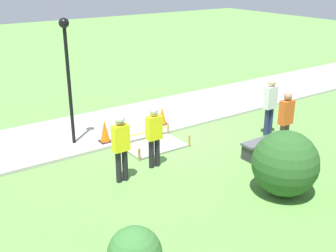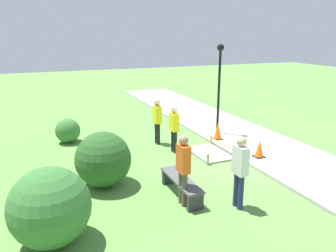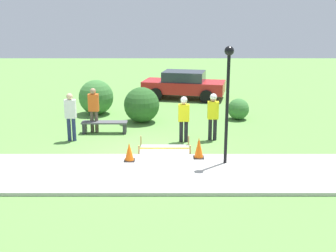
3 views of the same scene
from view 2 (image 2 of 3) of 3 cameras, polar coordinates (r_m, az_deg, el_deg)
ground_plane at (r=11.32m, az=11.73°, el=-5.54°), size 60.00×60.00×0.00m
sidewalk at (r=12.20m, az=17.74°, el=-4.16°), size 28.00×3.07×0.10m
wet_concrete_patch at (r=11.55m, az=7.23°, el=-4.70°), size 1.75×1.14×0.37m
traffic_cone_near_patch at (r=11.25m, az=15.62°, el=-3.83°), size 0.34×0.34×0.59m
traffic_cone_far_patch at (r=12.80m, az=8.67°, el=-0.82°), size 0.34×0.34×0.68m
park_bench at (r=8.55m, az=2.30°, el=-10.00°), size 1.78×0.44×0.47m
worker_supervisor at (r=12.26m, az=-1.89°, el=1.59°), size 0.40×0.25×1.77m
worker_assistant at (r=11.38m, az=1.07°, el=0.22°), size 0.40×0.25×1.70m
bystander_in_orange_shirt at (r=7.87m, az=2.66°, el=-6.99°), size 0.40×0.23×1.77m
bystander_in_gray_shirt at (r=7.90m, az=12.41°, el=-7.14°), size 0.40×0.24×1.79m
lamppost_near at (r=13.28m, az=8.95°, el=8.74°), size 0.28×0.28×3.58m
shrub_rounded_near at (r=9.09m, az=-11.23°, el=-5.74°), size 1.53×1.53×1.53m
shrub_rounded_mid at (r=6.94m, az=-19.88°, el=-13.16°), size 1.60×1.60×1.60m
shrub_rounded_far at (r=13.13m, az=-17.06°, el=-0.79°), size 0.94×0.94×0.94m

